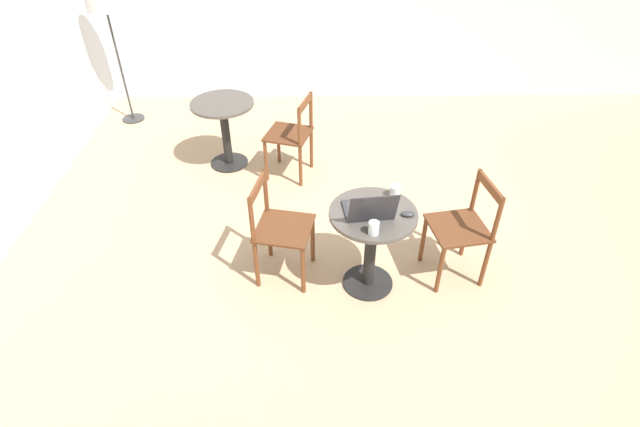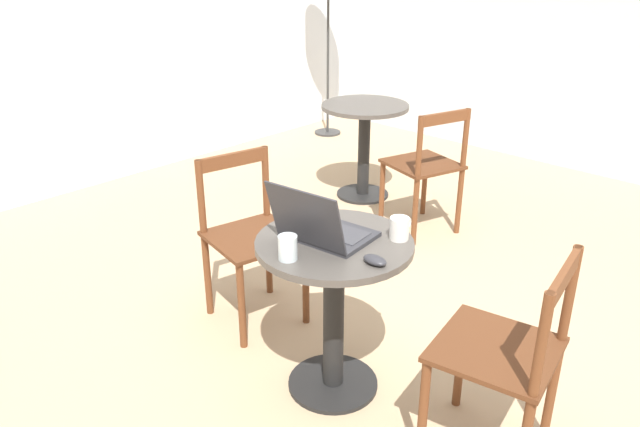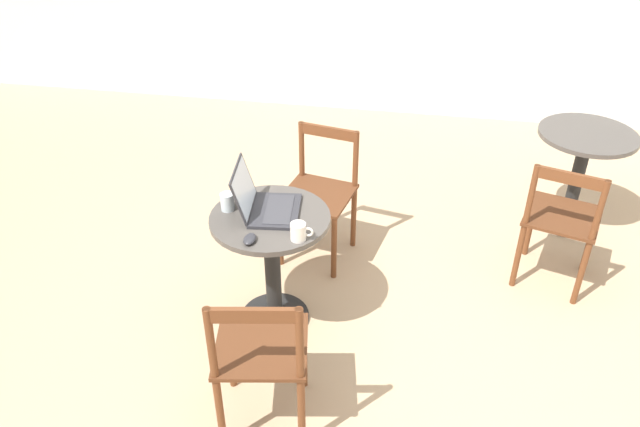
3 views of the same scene
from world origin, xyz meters
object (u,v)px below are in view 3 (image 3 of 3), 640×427
Objects in this scene: drinking_glass at (227,202)px; laptop at (265,203)px; chair_mid_front at (561,222)px; mug at (299,232)px; chair_near_back at (320,194)px; cafe_table_mid at (581,161)px; cafe_table_near at (272,248)px; mouse at (250,239)px; chair_near_front at (261,355)px.

laptop is at bearing 3.51° from drinking_glass.
chair_mid_front reaches higher than mug.
laptop is at bearing -104.81° from chair_near_back.
laptop reaches higher than mug.
laptop reaches higher than chair_near_back.
chair_near_back is 7.32× the size of mug.
drinking_glass reaches higher than cafe_table_mid.
chair_near_back is at bearing 93.40° from mug.
mug is at bearing -25.09° from drinking_glass.
mug is at bearing -86.60° from chair_near_back.
mug is 0.48m from drinking_glass.
cafe_table_near is 1.93× the size of laptop.
cafe_table_near is at bearing 80.13° from mouse.
cafe_table_near is at bearing -5.67° from drinking_glass.
cafe_table_near is at bearing -158.34° from chair_mid_front.
cafe_table_mid is (1.84, 1.35, 0.00)m from cafe_table_near.
drinking_glass is (-1.86, -0.62, 0.32)m from chair_mid_front.
chair_near_front is 0.58m from mouse.
chair_near_front is 1.42m from chair_near_back.
drinking_glass is at bearing 154.91° from mug.
cafe_table_mid is 1.93× the size of laptop.
cafe_table_near is 7.46× the size of drinking_glass.
mug is (0.07, 0.54, 0.32)m from chair_near_front.
laptop is at bearing 136.62° from mug.
chair_near_back is at bearing 89.40° from chair_near_front.
mouse is (-0.04, -0.24, 0.23)m from cafe_table_near.
chair_near_back reaches higher than mug.
chair_near_front is 0.89m from drinking_glass.
chair_near_back and chair_mid_front have the same top height.
chair_mid_front is 2.30× the size of laptop.
cafe_table_near is at bearing -143.71° from cafe_table_mid.
chair_mid_front is at bearing 28.02° from mouse.
chair_mid_front reaches higher than cafe_table_mid.
cafe_table_mid is 7.46× the size of drinking_glass.
laptop is 3.87× the size of drinking_glass.
chair_near_front is at bearing -78.09° from laptop.
cafe_table_near is at bearing 137.44° from mug.
drinking_glass is (-0.24, 0.02, 0.26)m from cafe_table_near.
cafe_table_near is 0.33m from mouse.
chair_near_back is at bearing 75.19° from laptop.
cafe_table_near is 2.28m from cafe_table_mid.
laptop is (-1.87, -1.31, 0.26)m from cafe_table_mid.
chair_mid_front is at bearing 18.46° from drinking_glass.
cafe_table_mid is 1.82m from chair_near_back.
mouse is at bearing -53.62° from drinking_glass.
cafe_table_mid is at bearing 35.08° from laptop.
chair_mid_front reaches higher than cafe_table_near.
chair_near_front is 8.59× the size of mouse.
cafe_table_mid is 2.47m from drinking_glass.
mouse reaches higher than cafe_table_mid.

